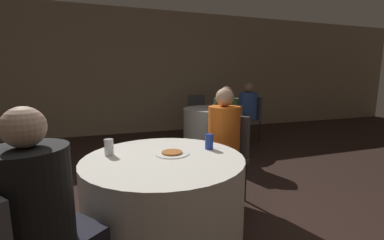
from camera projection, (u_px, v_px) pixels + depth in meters
wall_back at (126, 72)px, 5.79m from camera, size 16.00×0.06×2.80m
table_near at (165, 204)px, 1.92m from camera, size 1.16×1.16×0.73m
table_far at (212, 128)px, 4.77m from camera, size 1.08×1.08×0.73m
chair_near_northeast at (228, 150)px, 2.69m from camera, size 0.56×0.56×0.91m
chair_far_south at (227, 128)px, 3.82m from camera, size 0.46×0.47×0.91m
chair_far_east at (251, 115)px, 5.21m from camera, size 0.47×0.47×0.91m
chair_far_north at (198, 112)px, 5.65m from camera, size 0.42×0.43×0.91m
person_black_shirt at (52, 232)px, 1.18m from camera, size 0.47×0.46×1.19m
person_green_jacket at (225, 123)px, 3.96m from camera, size 0.40×0.52×1.16m
person_orange_shirt at (220, 149)px, 2.55m from camera, size 0.47×0.44×1.20m
person_blue_shirt at (245, 112)px, 5.12m from camera, size 0.51×0.40×1.19m
pizza_plate_near at (172, 153)px, 1.93m from camera, size 0.26×0.26×0.02m
soda_can_blue at (209, 142)px, 2.05m from camera, size 0.07×0.07×0.12m
soda_can_silver at (109, 147)px, 1.89m from camera, size 0.07×0.07×0.12m
bottle_far at (221, 104)px, 4.46m from camera, size 0.09×0.09×0.22m
cup_far at (214, 106)px, 4.61m from camera, size 0.09×0.09×0.09m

